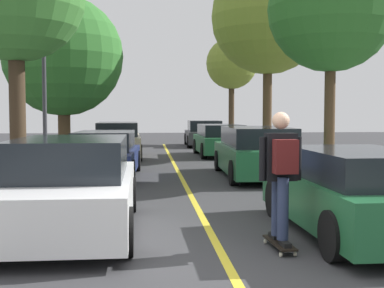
{
  "coord_description": "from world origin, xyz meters",
  "views": [
    {
      "loc": [
        -0.96,
        -5.75,
        1.84
      ],
      "look_at": [
        0.24,
        7.87,
        0.99
      ],
      "focal_mm": 48.14,
      "sensor_mm": 36.0,
      "label": 1
    }
  ],
  "objects_px": {
    "skateboarder": "(281,169)",
    "parked_car_right_near": "(257,152)",
    "parked_car_right_farthest": "(204,134)",
    "skateboard": "(279,243)",
    "parked_car_left_near": "(105,155)",
    "street_tree_right_nearest": "(331,9)",
    "parked_car_right_nearest": "(355,192)",
    "street_tree_left_near": "(63,57)",
    "streetlamp": "(44,52)",
    "street_tree_right_near": "(268,18)",
    "parked_car_left_nearest": "(71,186)",
    "street_tree_right_far": "(232,64)",
    "parked_car_left_far": "(118,140)",
    "parked_car_right_far": "(221,140)"
  },
  "relations": [
    {
      "from": "parked_car_left_near",
      "to": "parked_car_right_nearest",
      "type": "height_order",
      "value": "parked_car_left_near"
    },
    {
      "from": "parked_car_left_near",
      "to": "street_tree_right_nearest",
      "type": "relative_size",
      "value": 0.74
    },
    {
      "from": "skateboard",
      "to": "parked_car_left_nearest",
      "type": "bearing_deg",
      "value": 155.47
    },
    {
      "from": "streetlamp",
      "to": "skateboard",
      "type": "height_order",
      "value": "streetlamp"
    },
    {
      "from": "street_tree_left_near",
      "to": "street_tree_right_nearest",
      "type": "height_order",
      "value": "street_tree_right_nearest"
    },
    {
      "from": "parked_car_right_nearest",
      "to": "parked_car_right_farthest",
      "type": "height_order",
      "value": "parked_car_right_farthest"
    },
    {
      "from": "parked_car_left_far",
      "to": "street_tree_right_far",
      "type": "bearing_deg",
      "value": 54.29
    },
    {
      "from": "skateboard",
      "to": "skateboarder",
      "type": "distance_m",
      "value": 1.0
    },
    {
      "from": "parked_car_right_farthest",
      "to": "skateboard",
      "type": "height_order",
      "value": "parked_car_right_farthest"
    },
    {
      "from": "parked_car_right_nearest",
      "to": "street_tree_left_near",
      "type": "xyz_separation_m",
      "value": [
        -6.0,
        11.17,
        3.14
      ]
    },
    {
      "from": "parked_car_right_farthest",
      "to": "parked_car_right_nearest",
      "type": "bearing_deg",
      "value": -90.0
    },
    {
      "from": "parked_car_right_farthest",
      "to": "skateboard",
      "type": "distance_m",
      "value": 20.94
    },
    {
      "from": "street_tree_left_near",
      "to": "streetlamp",
      "type": "height_order",
      "value": "streetlamp"
    },
    {
      "from": "parked_car_right_near",
      "to": "street_tree_left_near",
      "type": "height_order",
      "value": "street_tree_left_near"
    },
    {
      "from": "parked_car_right_near",
      "to": "parked_car_left_near",
      "type": "bearing_deg",
      "value": 176.11
    },
    {
      "from": "parked_car_left_nearest",
      "to": "street_tree_right_nearest",
      "type": "relative_size",
      "value": 0.72
    },
    {
      "from": "parked_car_right_far",
      "to": "skateboard",
      "type": "xyz_separation_m",
      "value": [
        -1.33,
        -14.71,
        -0.58
      ]
    },
    {
      "from": "skateboard",
      "to": "street_tree_right_near",
      "type": "bearing_deg",
      "value": 77.38
    },
    {
      "from": "skateboarder",
      "to": "skateboard",
      "type": "bearing_deg",
      "value": 93.59
    },
    {
      "from": "street_tree_left_near",
      "to": "skateboard",
      "type": "bearing_deg",
      "value": -68.52
    },
    {
      "from": "street_tree_left_near",
      "to": "parked_car_right_nearest",
      "type": "bearing_deg",
      "value": -61.77
    },
    {
      "from": "parked_car_right_farthest",
      "to": "streetlamp",
      "type": "distance_m",
      "value": 14.1
    },
    {
      "from": "street_tree_right_far",
      "to": "skateboard",
      "type": "distance_m",
      "value": 23.12
    },
    {
      "from": "streetlamp",
      "to": "parked_car_right_near",
      "type": "bearing_deg",
      "value": -8.32
    },
    {
      "from": "parked_car_left_nearest",
      "to": "street_tree_right_nearest",
      "type": "xyz_separation_m",
      "value": [
        6.0,
        5.28,
        3.83
      ]
    },
    {
      "from": "street_tree_right_near",
      "to": "streetlamp",
      "type": "relative_size",
      "value": 1.29
    },
    {
      "from": "parked_car_left_nearest",
      "to": "street_tree_right_near",
      "type": "height_order",
      "value": "street_tree_right_near"
    },
    {
      "from": "parked_car_right_nearest",
      "to": "street_tree_left_near",
      "type": "bearing_deg",
      "value": 118.23
    },
    {
      "from": "parked_car_right_nearest",
      "to": "parked_car_left_far",
      "type": "bearing_deg",
      "value": 107.59
    },
    {
      "from": "parked_car_left_near",
      "to": "skateboarder",
      "type": "distance_m",
      "value": 8.44
    },
    {
      "from": "street_tree_right_far",
      "to": "skateboarder",
      "type": "xyz_separation_m",
      "value": [
        -3.06,
        -22.51,
        -3.47
      ]
    },
    {
      "from": "parked_car_left_nearest",
      "to": "parked_car_right_far",
      "type": "distance_m",
      "value": 14.04
    },
    {
      "from": "parked_car_left_nearest",
      "to": "skateboard",
      "type": "bearing_deg",
      "value": -24.53
    },
    {
      "from": "parked_car_left_nearest",
      "to": "parked_car_right_near",
      "type": "relative_size",
      "value": 0.93
    },
    {
      "from": "parked_car_right_nearest",
      "to": "street_tree_right_near",
      "type": "bearing_deg",
      "value": 82.38
    },
    {
      "from": "parked_car_left_near",
      "to": "skateboarder",
      "type": "bearing_deg",
      "value": -69.64
    },
    {
      "from": "parked_car_left_far",
      "to": "street_tree_right_nearest",
      "type": "distance_m",
      "value": 10.35
    },
    {
      "from": "streetlamp",
      "to": "skateboard",
      "type": "relative_size",
      "value": 7.03
    },
    {
      "from": "skateboarder",
      "to": "street_tree_right_near",
      "type": "bearing_deg",
      "value": 77.42
    },
    {
      "from": "parked_car_left_far",
      "to": "parked_car_left_nearest",
      "type": "bearing_deg",
      "value": -90.0
    },
    {
      "from": "parked_car_left_near",
      "to": "street_tree_left_near",
      "type": "height_order",
      "value": "street_tree_left_near"
    },
    {
      "from": "parked_car_left_nearest",
      "to": "street_tree_left_near",
      "type": "relative_size",
      "value": 0.76
    },
    {
      "from": "skateboarder",
      "to": "parked_car_right_near",
      "type": "bearing_deg",
      "value": 80.14
    },
    {
      "from": "parked_car_left_nearest",
      "to": "skateboard",
      "type": "relative_size",
      "value": 5.14
    },
    {
      "from": "parked_car_left_near",
      "to": "skateboarder",
      "type": "height_order",
      "value": "skateboarder"
    },
    {
      "from": "parked_car_left_nearest",
      "to": "street_tree_right_nearest",
      "type": "bearing_deg",
      "value": 41.33
    },
    {
      "from": "parked_car_left_near",
      "to": "skateboard",
      "type": "distance_m",
      "value": 8.42
    },
    {
      "from": "parked_car_left_nearest",
      "to": "street_tree_right_nearest",
      "type": "height_order",
      "value": "street_tree_right_nearest"
    },
    {
      "from": "parked_car_left_near",
      "to": "parked_car_left_far",
      "type": "bearing_deg",
      "value": 90.0
    },
    {
      "from": "parked_car_right_nearest",
      "to": "street_tree_left_near",
      "type": "height_order",
      "value": "street_tree_left_near"
    }
  ]
}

